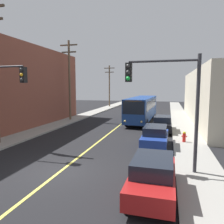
% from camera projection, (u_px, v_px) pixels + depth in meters
% --- Properties ---
extents(ground_plane, '(120.00, 120.00, 0.00)m').
position_uv_depth(ground_plane, '(61.00, 171.00, 11.64)').
color(ground_plane, black).
extents(sidewalk_left, '(2.50, 90.00, 0.15)m').
position_uv_depth(sidewalk_left, '(44.00, 129.00, 23.07)').
color(sidewalk_left, gray).
rests_on(sidewalk_left, ground).
extents(sidewalk_right, '(2.50, 90.00, 0.15)m').
position_uv_depth(sidewalk_right, '(187.00, 137.00, 19.42)').
color(sidewalk_right, gray).
rests_on(sidewalk_right, ground).
extents(lane_stripe_center, '(0.16, 60.00, 0.01)m').
position_uv_depth(lane_stripe_center, '(120.00, 125.00, 26.06)').
color(lane_stripe_center, '#D8CC4C').
rests_on(lane_stripe_center, ground).
extents(city_bus, '(2.99, 12.23, 3.20)m').
position_uv_depth(city_bus, '(142.00, 108.00, 28.49)').
color(city_bus, navy).
rests_on(city_bus, ground).
extents(parked_car_red, '(1.88, 4.43, 1.62)m').
position_uv_depth(parked_car_red, '(153.00, 175.00, 9.04)').
color(parked_car_red, maroon).
rests_on(parked_car_red, ground).
extents(parked_car_blue, '(1.90, 4.44, 1.62)m').
position_uv_depth(parked_car_blue, '(155.00, 136.00, 16.26)').
color(parked_car_blue, navy).
rests_on(parked_car_blue, ground).
extents(parked_car_black, '(1.88, 4.43, 1.62)m').
position_uv_depth(parked_car_black, '(162.00, 124.00, 21.87)').
color(parked_car_black, black).
rests_on(parked_car_black, ground).
extents(utility_pole_mid, '(2.40, 0.28, 10.47)m').
position_uv_depth(utility_pole_mid, '(69.00, 77.00, 28.74)').
color(utility_pole_mid, brown).
rests_on(utility_pole_mid, sidewalk_left).
extents(utility_pole_far, '(2.40, 0.28, 9.23)m').
position_uv_depth(utility_pole_far, '(109.00, 84.00, 48.89)').
color(utility_pole_far, brown).
rests_on(utility_pole_far, sidewalk_left).
extents(traffic_signal_right_corner, '(3.75, 0.48, 6.00)m').
position_uv_depth(traffic_signal_right_corner, '(166.00, 91.00, 11.06)').
color(traffic_signal_right_corner, '#2D2D33').
rests_on(traffic_signal_right_corner, sidewalk_right).
extents(fire_hydrant, '(0.44, 0.26, 0.84)m').
position_uv_depth(fire_hydrant, '(184.00, 137.00, 17.29)').
color(fire_hydrant, red).
rests_on(fire_hydrant, sidewalk_right).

